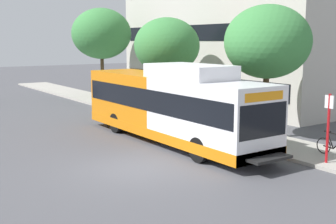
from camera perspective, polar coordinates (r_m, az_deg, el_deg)
name	(u,v)px	position (r m, az deg, el deg)	size (l,w,h in m)	color
ground_plane	(57,132)	(23.38, -14.19, -2.55)	(120.00, 120.00, 0.00)	#4C4C51
sidewalk_curb	(189,123)	(24.96, 2.70, -1.37)	(3.00, 56.00, 0.14)	#A8A399
transit_bus	(171,106)	(20.26, 0.41, 0.84)	(2.58, 12.25, 3.65)	white
bus_stop_sign_pole	(328,123)	(17.31, 20.04, -1.35)	(0.10, 0.36, 2.60)	red
bicycle_parked	(336,146)	(18.57, 20.89, -4.14)	(0.52, 1.76, 1.02)	black
street_tree_near_stop	(267,42)	(21.34, 12.75, 8.83)	(4.06, 4.06, 6.19)	#4C3823
street_tree_mid_block	(167,46)	(28.26, -0.15, 8.57)	(4.18, 4.18, 5.98)	#4C3823
street_tree_far_block	(101,34)	(36.09, -8.61, 9.99)	(4.74, 4.74, 7.09)	#4C3823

